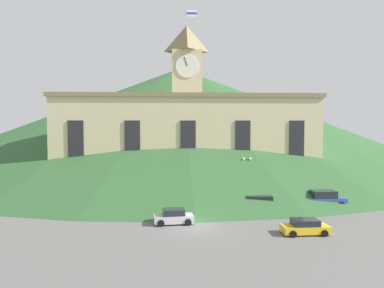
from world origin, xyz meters
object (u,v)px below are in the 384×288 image
at_px(street_lamp_far_left, 144,172).
at_px(car_red_sedan, 202,203).
at_px(car_silver_hatch, 174,217).
at_px(pedestrian, 147,194).
at_px(street_lamp_right, 247,168).
at_px(car_white_taxi, 87,201).
at_px(car_gray_pickup, 259,203).
at_px(car_yellow_coupe, 305,227).
at_px(car_blue_van, 323,200).

bearing_deg(street_lamp_far_left, car_red_sedan, -46.12).
distance_m(street_lamp_far_left, car_silver_hatch, 14.48).
bearing_deg(pedestrian, street_lamp_right, -14.04).
bearing_deg(car_white_taxi, car_gray_pickup, -6.27).
bearing_deg(car_yellow_coupe, pedestrian, -46.86).
distance_m(street_lamp_right, car_blue_van, 11.16).
bearing_deg(pedestrian, car_blue_van, -38.00).
bearing_deg(street_lamp_far_left, car_silver_hatch, -74.35).
relative_size(street_lamp_far_left, street_lamp_right, 0.87).
relative_size(street_lamp_right, car_silver_hatch, 1.32).
distance_m(car_red_sedan, pedestrian, 8.50).
bearing_deg(car_yellow_coupe, street_lamp_far_left, -49.86).
xyz_separation_m(street_lamp_right, car_white_taxi, (-20.57, -5.15, -3.16)).
bearing_deg(pedestrian, car_yellow_coupe, -69.24).
height_order(street_lamp_right, car_blue_van, street_lamp_right).
xyz_separation_m(car_silver_hatch, pedestrian, (-3.35, 11.43, 0.23)).
xyz_separation_m(street_lamp_right, pedestrian, (-13.48, -2.27, -2.94)).
distance_m(car_silver_hatch, car_blue_van, 18.69).
distance_m(street_lamp_far_left, street_lamp_right, 13.97).
relative_size(car_gray_pickup, car_red_sedan, 1.20).
height_order(street_lamp_far_left, car_silver_hatch, street_lamp_far_left).
height_order(car_blue_van, pedestrian, car_blue_van).
bearing_deg(car_silver_hatch, street_lamp_right, 47.80).
xyz_separation_m(car_red_sedan, car_blue_van, (14.34, -0.20, 0.29)).
xyz_separation_m(car_yellow_coupe, car_white_taxi, (-22.28, 12.66, 0.07)).
bearing_deg(car_red_sedan, car_silver_hatch, -122.65).
xyz_separation_m(car_red_sedan, car_silver_hatch, (-3.35, -6.22, 0.02)).
xyz_separation_m(car_gray_pickup, car_red_sedan, (-6.51, 0.87, -0.14)).
relative_size(street_lamp_far_left, car_blue_van, 0.90).
height_order(car_yellow_coupe, car_blue_van, car_blue_van).
height_order(street_lamp_far_left, pedestrian, street_lamp_far_left).
xyz_separation_m(car_yellow_coupe, car_blue_van, (5.86, 10.13, 0.34)).
relative_size(street_lamp_far_left, car_silver_hatch, 1.15).
distance_m(car_gray_pickup, car_silver_hatch, 11.23).
height_order(street_lamp_far_left, street_lamp_right, street_lamp_right).
xyz_separation_m(car_blue_van, car_white_taxi, (-28.14, 2.52, -0.27)).
bearing_deg(street_lamp_right, car_gray_pickup, -91.76).
bearing_deg(street_lamp_far_left, car_blue_van, -19.62).
bearing_deg(street_lamp_right, street_lamp_far_left, 180.00).
xyz_separation_m(street_lamp_right, car_red_sedan, (-6.77, -7.48, -3.18)).
xyz_separation_m(street_lamp_far_left, car_blue_van, (21.53, -7.67, -2.45)).
bearing_deg(car_silver_hatch, pedestrian, 100.64).
relative_size(street_lamp_right, car_gray_pickup, 0.98).
distance_m(street_lamp_far_left, car_white_taxi, 8.81).
bearing_deg(car_yellow_coupe, car_red_sedan, -51.83).
bearing_deg(car_gray_pickup, street_lamp_far_left, -26.70).
relative_size(car_silver_hatch, car_yellow_coupe, 0.96).
distance_m(car_red_sedan, car_silver_hatch, 7.06).
relative_size(street_lamp_right, car_red_sedan, 1.18).
bearing_deg(street_lamp_right, car_blue_van, -45.41).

